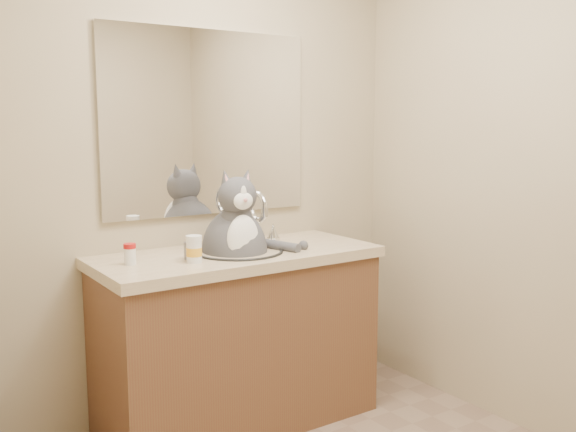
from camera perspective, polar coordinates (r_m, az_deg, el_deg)
The scene contains 8 objects.
room at distance 2.20m, azimuth 7.86°, elevation 1.66°, with size 2.22×2.52×2.42m.
vanity at distance 3.14m, azimuth -4.46°, elevation -10.45°, with size 1.34×0.59×1.12m.
mirror at distance 3.21m, azimuth -7.10°, elevation 8.20°, with size 1.10×0.02×0.90m, color white.
shower_curtain at distance 1.82m, azimuth -20.09°, elevation -5.56°, with size 0.02×1.30×1.93m.
cat at distance 3.03m, azimuth -4.65°, elevation -2.51°, with size 0.42×0.40×0.60m.
pill_bottle_redcap at distance 2.82m, azimuth -13.88°, elevation -3.29°, with size 0.07×0.07×0.09m.
pill_bottle_orange at distance 2.81m, azimuth -8.35°, elevation -2.97°, with size 0.08×0.08×0.12m.
grey_canister at distance 2.89m, azimuth -8.77°, elevation -3.07°, with size 0.05×0.05×0.08m.
Camera 1 is at (-1.47, -1.62, 1.45)m, focal length 40.00 mm.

